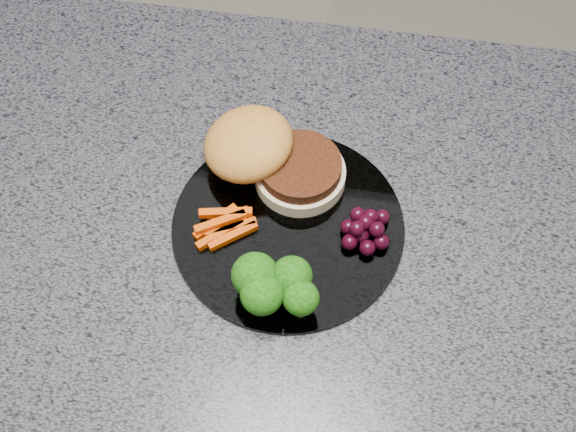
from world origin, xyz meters
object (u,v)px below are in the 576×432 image
object	(u,v)px
burger	(267,156)
grape_bunch	(366,229)
island_cabinet	(245,357)
plate	(288,227)

from	to	relation	value
burger	grape_bunch	world-z (taller)	burger
island_cabinet	grape_bunch	world-z (taller)	grape_bunch
plate	burger	distance (m)	0.09
island_cabinet	plate	size ratio (longest dim) A/B	4.62
island_cabinet	grape_bunch	distance (m)	0.52
island_cabinet	grape_bunch	bearing A→B (deg)	-6.55
plate	burger	bearing A→B (deg)	116.18
island_cabinet	burger	xyz separation A→B (m)	(0.04, 0.05, 0.50)
grape_bunch	burger	bearing A→B (deg)	149.49
burger	grape_bunch	size ratio (longest dim) A/B	2.91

